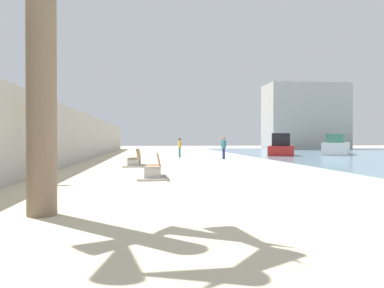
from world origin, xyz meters
name	(u,v)px	position (x,y,z in m)	size (l,w,h in m)	color
ground_plane	(186,160)	(0.00, 18.00, 0.00)	(120.00, 120.00, 0.00)	beige
seawall	(81,137)	(-7.50, 18.00, 1.66)	(0.80, 64.00, 3.31)	#ADAAA3
bench_near	(153,172)	(-2.53, 4.93, 0.23)	(1.11, 2.11, 0.98)	#ADAAA3
bench_far	(135,162)	(-3.47, 11.61, 0.23)	(1.21, 2.16, 0.98)	#ADAAA3
person_walking	(180,146)	(-0.20, 21.43, 0.94)	(0.29, 0.50, 1.62)	teal
person_standing	(224,146)	(2.87, 18.44, 0.98)	(0.32, 0.47, 1.69)	navy
boat_outer	(336,147)	(15.18, 25.09, 0.78)	(5.29, 6.85, 1.94)	white
boat_nearest	(281,147)	(9.16, 23.59, 0.76)	(3.55, 4.67, 1.99)	red
pedestrian_sign	(37,130)	(-6.52, 4.07, 1.80)	(0.85, 0.08, 2.89)	slate
harbor_building	(305,117)	(20.92, 46.00, 4.91)	(12.00, 6.00, 9.82)	#ADAAA3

